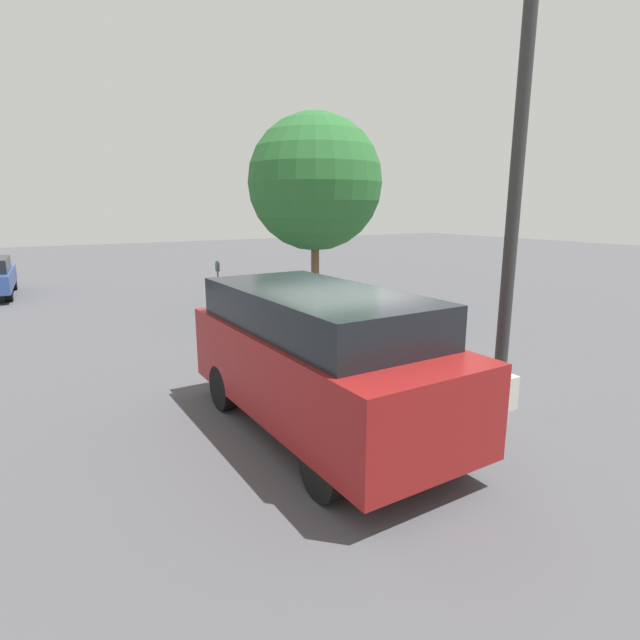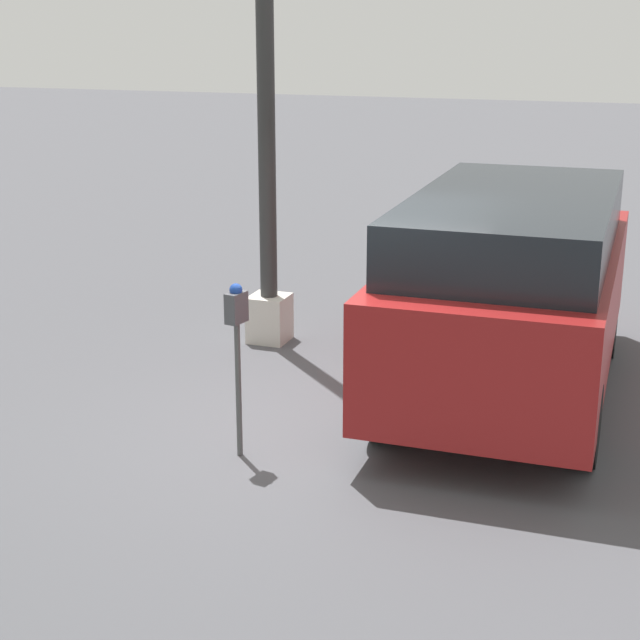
% 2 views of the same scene
% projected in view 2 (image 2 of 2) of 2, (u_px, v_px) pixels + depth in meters
% --- Properties ---
extents(ground_plane, '(80.00, 80.00, 0.00)m').
position_uv_depth(ground_plane, '(325.00, 434.00, 8.95)').
color(ground_plane, '#4C4C51').
extents(parking_meter_near, '(0.22, 0.15, 1.54)m').
position_uv_depth(parking_meter_near, '(237.00, 330.00, 8.19)').
color(parking_meter_near, '#4C4C4C').
rests_on(parking_meter_near, ground).
extents(lamp_post, '(0.44, 0.44, 6.33)m').
position_uv_depth(lamp_post, '(267.00, 133.00, 10.86)').
color(lamp_post, beige).
rests_on(lamp_post, ground).
extents(parked_van, '(4.83, 2.04, 2.06)m').
position_uv_depth(parked_van, '(512.00, 286.00, 9.60)').
color(parked_van, maroon).
rests_on(parked_van, ground).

